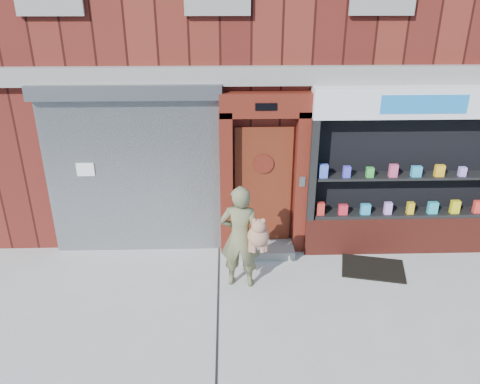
{
  "coord_description": "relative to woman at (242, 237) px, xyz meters",
  "views": [
    {
      "loc": [
        -1.38,
        -5.63,
        4.47
      ],
      "look_at": [
        -1.19,
        1.0,
        1.53
      ],
      "focal_mm": 35.0,
      "sensor_mm": 36.0,
      "label": 1
    }
  ],
  "objects": [
    {
      "name": "ground",
      "position": [
        1.17,
        -0.76,
        -0.88
      ],
      "size": [
        80.0,
        80.0,
        0.0
      ],
      "primitive_type": "plane",
      "color": "#9E9E99",
      "rests_on": "ground"
    },
    {
      "name": "building",
      "position": [
        1.17,
        5.24,
        3.12
      ],
      "size": [
        12.0,
        8.16,
        8.0
      ],
      "color": "#4C1611",
      "rests_on": "ground"
    },
    {
      "name": "shutter_bay",
      "position": [
        -1.83,
        1.17,
        0.84
      ],
      "size": [
        3.1,
        0.3,
        3.04
      ],
      "color": "gray",
      "rests_on": "ground"
    },
    {
      "name": "red_door_bay",
      "position": [
        0.42,
        1.1,
        0.58
      ],
      "size": [
        1.52,
        0.58,
        2.9
      ],
      "color": "#4A140C",
      "rests_on": "ground"
    },
    {
      "name": "pharmacy_bay",
      "position": [
        2.91,
        1.06,
        0.49
      ],
      "size": [
        3.5,
        0.41,
        3.0
      ],
      "color": "maroon",
      "rests_on": "ground"
    },
    {
      "name": "woman",
      "position": [
        0.0,
        0.0,
        0.0
      ],
      "size": [
        0.78,
        0.56,
        1.73
      ],
      "color": "#646441",
      "rests_on": "ground"
    },
    {
      "name": "doormat",
      "position": [
        2.27,
        0.37,
        -0.86
      ],
      "size": [
        1.18,
        0.95,
        0.03
      ],
      "primitive_type": "cube",
      "rotation": [
        0.0,
        0.0,
        -0.24
      ],
      "color": "black",
      "rests_on": "ground"
    }
  ]
}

